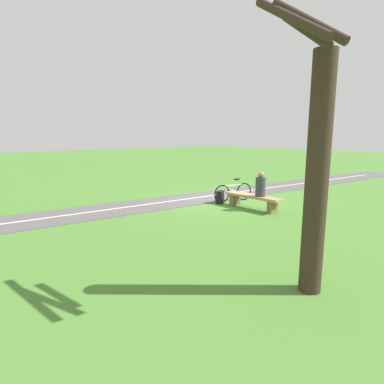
% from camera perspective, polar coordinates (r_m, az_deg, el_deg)
% --- Properties ---
extents(ground_plane, '(80.00, 80.00, 0.00)m').
position_cam_1_polar(ground_plane, '(11.99, 4.93, -1.48)').
color(ground_plane, '#477A2D').
extents(paved_path, '(6.27, 35.98, 0.02)m').
position_cam_1_polar(paved_path, '(10.72, -15.42, -3.18)').
color(paved_path, '#565454').
rests_on(paved_path, ground_plane).
extents(path_centre_line, '(3.90, 31.79, 0.00)m').
position_cam_1_polar(path_centre_line, '(10.72, -15.42, -3.13)').
color(path_centre_line, silver).
rests_on(path_centre_line, paved_path).
extents(bench, '(2.03, 0.48, 0.46)m').
position_cam_1_polar(bench, '(10.71, 10.75, -1.25)').
color(bench, '#A88456').
rests_on(bench, ground_plane).
extents(person_seated, '(0.33, 0.33, 0.79)m').
position_cam_1_polar(person_seated, '(10.46, 12.06, 1.11)').
color(person_seated, '#38383D').
rests_on(person_seated, bench).
extents(bicycle, '(0.40, 1.60, 0.83)m').
position_cam_1_polar(bicycle, '(11.80, 7.33, -0.00)').
color(bicycle, black).
rests_on(bicycle, ground_plane).
extents(backpack, '(0.35, 0.39, 0.44)m').
position_cam_1_polar(backpack, '(11.45, 4.98, -0.92)').
color(backpack, black).
rests_on(backpack, ground_plane).
extents(tree_mid_field, '(1.40, 1.05, 4.35)m').
position_cam_1_polar(tree_mid_field, '(5.04, 21.05, 5.01)').
color(tree_mid_field, '#38281E').
rests_on(tree_mid_field, ground_plane).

